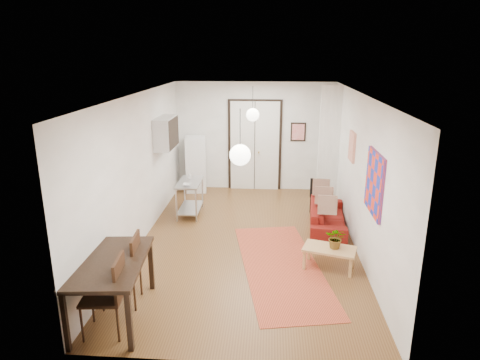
# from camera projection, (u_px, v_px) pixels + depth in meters

# --- Properties ---
(floor) EXTENTS (7.00, 7.00, 0.00)m
(floor) POSITION_uv_depth(u_px,v_px,m) (247.00, 241.00, 8.56)
(floor) COLOR brown
(floor) RESTS_ON ground
(ceiling) EXTENTS (4.20, 7.00, 0.02)m
(ceiling) POSITION_uv_depth(u_px,v_px,m) (248.00, 94.00, 7.72)
(ceiling) COLOR white
(ceiling) RESTS_ON wall_back
(wall_back) EXTENTS (4.20, 0.02, 2.90)m
(wall_back) POSITION_uv_depth(u_px,v_px,m) (255.00, 137.00, 11.48)
(wall_back) COLOR white
(wall_back) RESTS_ON floor
(wall_front) EXTENTS (4.20, 0.02, 2.90)m
(wall_front) POSITION_uv_depth(u_px,v_px,m) (230.00, 255.00, 4.80)
(wall_front) COLOR white
(wall_front) RESTS_ON floor
(wall_left) EXTENTS (0.02, 7.00, 2.90)m
(wall_left) POSITION_uv_depth(u_px,v_px,m) (140.00, 170.00, 8.28)
(wall_left) COLOR white
(wall_left) RESTS_ON floor
(wall_right) EXTENTS (0.02, 7.00, 2.90)m
(wall_right) POSITION_uv_depth(u_px,v_px,m) (360.00, 174.00, 7.99)
(wall_right) COLOR white
(wall_right) RESTS_ON floor
(double_doors) EXTENTS (1.44, 0.06, 2.50)m
(double_doors) POSITION_uv_depth(u_px,v_px,m) (255.00, 146.00, 11.51)
(double_doors) COLOR silver
(double_doors) RESTS_ON wall_back
(stub_partition) EXTENTS (0.50, 0.10, 2.90)m
(stub_partition) POSITION_uv_depth(u_px,v_px,m) (329.00, 145.00, 10.45)
(stub_partition) COLOR white
(stub_partition) RESTS_ON floor
(wall_cabinet) EXTENTS (0.35, 1.00, 0.70)m
(wall_cabinet) POSITION_uv_depth(u_px,v_px,m) (166.00, 133.00, 9.58)
(wall_cabinet) COLOR silver
(wall_cabinet) RESTS_ON wall_left
(painting_popart) EXTENTS (0.05, 1.00, 1.00)m
(painting_popart) POSITION_uv_depth(u_px,v_px,m) (374.00, 183.00, 6.74)
(painting_popart) COLOR red
(painting_popart) RESTS_ON wall_right
(painting_abstract) EXTENTS (0.05, 0.50, 0.60)m
(painting_abstract) POSITION_uv_depth(u_px,v_px,m) (352.00, 146.00, 8.66)
(painting_abstract) COLOR #F7E5CE
(painting_abstract) RESTS_ON wall_right
(poster_back) EXTENTS (0.40, 0.03, 0.50)m
(poster_back) POSITION_uv_depth(u_px,v_px,m) (298.00, 132.00, 11.33)
(poster_back) COLOR red
(poster_back) RESTS_ON wall_back
(print_left) EXTENTS (0.03, 0.44, 0.54)m
(print_left) POSITION_uv_depth(u_px,v_px,m) (165.00, 127.00, 10.05)
(print_left) COLOR #9E6742
(print_left) RESTS_ON wall_left
(pendant_back) EXTENTS (0.30, 0.30, 0.80)m
(pendant_back) POSITION_uv_depth(u_px,v_px,m) (253.00, 115.00, 9.82)
(pendant_back) COLOR silver
(pendant_back) RESTS_ON ceiling
(pendant_front) EXTENTS (0.30, 0.30, 0.80)m
(pendant_front) POSITION_uv_depth(u_px,v_px,m) (240.00, 155.00, 6.00)
(pendant_front) COLOR silver
(pendant_front) RESTS_ON ceiling
(kilim_rug) EXTENTS (1.90, 3.64, 0.01)m
(kilim_rug) POSITION_uv_depth(u_px,v_px,m) (281.00, 266.00, 7.55)
(kilim_rug) COLOR #BB4B2E
(kilim_rug) RESTS_ON floor
(sofa) EXTENTS (1.90, 0.88, 0.54)m
(sofa) POSITION_uv_depth(u_px,v_px,m) (328.00, 217.00, 9.08)
(sofa) COLOR maroon
(sofa) RESTS_ON floor
(coffee_table) EXTENTS (0.98, 0.73, 0.39)m
(coffee_table) POSITION_uv_depth(u_px,v_px,m) (329.00, 251.00, 7.40)
(coffee_table) COLOR tan
(coffee_table) RESTS_ON floor
(potted_plant) EXTENTS (0.41, 0.38, 0.38)m
(potted_plant) POSITION_uv_depth(u_px,v_px,m) (336.00, 238.00, 7.32)
(potted_plant) COLOR #3A692F
(potted_plant) RESTS_ON coffee_table
(kitchen_counter) EXTENTS (0.52, 1.03, 0.79)m
(kitchen_counter) POSITION_uv_depth(u_px,v_px,m) (190.00, 194.00, 9.85)
(kitchen_counter) COLOR #B7B9BC
(kitchen_counter) RESTS_ON floor
(bowl) EXTENTS (0.19, 0.19, 0.05)m
(bowl) POSITION_uv_depth(u_px,v_px,m) (187.00, 185.00, 9.47)
(bowl) COLOR silver
(bowl) RESTS_ON kitchen_counter
(soap_bottle) EXTENTS (0.08, 0.07, 0.16)m
(soap_bottle) POSITION_uv_depth(u_px,v_px,m) (189.00, 175.00, 9.98)
(soap_bottle) COLOR #53A7B5
(soap_bottle) RESTS_ON kitchen_counter
(fridge) EXTENTS (0.59, 0.59, 1.49)m
(fridge) POSITION_uv_depth(u_px,v_px,m) (196.00, 164.00, 11.46)
(fridge) COLOR white
(fridge) RESTS_ON floor
(dining_table) EXTENTS (1.05, 1.67, 0.88)m
(dining_table) POSITION_uv_depth(u_px,v_px,m) (111.00, 267.00, 5.91)
(dining_table) COLOR black
(dining_table) RESTS_ON floor
(dining_chair_near) EXTENTS (0.57, 0.77, 1.09)m
(dining_chair_near) POSITION_uv_depth(u_px,v_px,m) (123.00, 261.00, 6.40)
(dining_chair_near) COLOR #351D11
(dining_chair_near) RESTS_ON floor
(dining_chair_far) EXTENTS (0.57, 0.77, 1.09)m
(dining_chair_far) POSITION_uv_depth(u_px,v_px,m) (105.00, 285.00, 5.73)
(dining_chair_far) COLOR #351D11
(dining_chair_far) RESTS_ON floor
(black_side_chair) EXTENTS (0.43, 0.44, 0.85)m
(black_side_chair) POSITION_uv_depth(u_px,v_px,m) (318.00, 190.00, 10.13)
(black_side_chair) COLOR black
(black_side_chair) RESTS_ON floor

